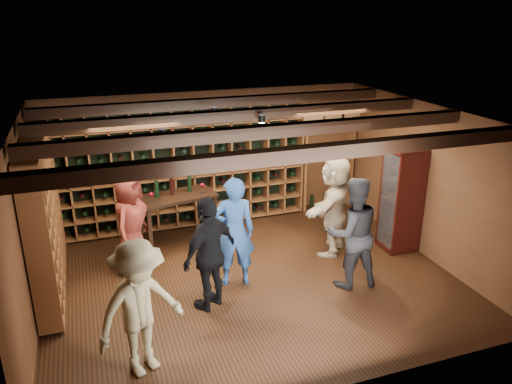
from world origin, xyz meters
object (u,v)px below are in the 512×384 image
object	(u,v)px
guest_woman_black	(210,254)
guest_red_floral	(131,222)
guest_beige	(334,205)
display_cabinet	(401,202)
man_grey_suit	(352,233)
man_blue_shirt	(234,232)
tasting_table	(177,202)
guest_khaki	(140,308)

from	to	relation	value
guest_woman_black	guest_red_floral	bearing A→B (deg)	-90.96
guest_beige	display_cabinet	bearing A→B (deg)	121.23
guest_beige	guest_woman_black	bearing A→B (deg)	-23.67
man_grey_suit	guest_red_floral	distance (m)	3.35
guest_red_floral	guest_beige	xyz separation A→B (m)	(3.24, -0.47, 0.04)
man_blue_shirt	man_grey_suit	bearing A→B (deg)	169.29
tasting_table	guest_woman_black	bearing A→B (deg)	-98.41
display_cabinet	tasting_table	distance (m)	3.77
man_blue_shirt	guest_khaki	xyz separation A→B (m)	(-1.53, -1.51, -0.02)
man_grey_suit	guest_woman_black	distance (m)	2.10
man_blue_shirt	tasting_table	world-z (taller)	man_blue_shirt
man_blue_shirt	guest_woman_black	xyz separation A→B (m)	(-0.49, -0.49, -0.03)
man_blue_shirt	guest_beige	size ratio (longest dim) A/B	0.99
man_blue_shirt	guest_woman_black	distance (m)	0.69
display_cabinet	guest_woman_black	size ratio (longest dim) A/B	1.09
guest_beige	man_grey_suit	bearing A→B (deg)	30.68
guest_khaki	guest_red_floral	bearing A→B (deg)	61.35
guest_red_floral	guest_khaki	size ratio (longest dim) A/B	0.99
man_grey_suit	tasting_table	world-z (taller)	man_grey_suit
man_blue_shirt	man_grey_suit	xyz separation A→B (m)	(1.61, -0.60, 0.00)
display_cabinet	man_grey_suit	size ratio (longest dim) A/B	1.04
man_grey_suit	guest_beige	world-z (taller)	guest_beige
man_blue_shirt	man_grey_suit	distance (m)	1.72
man_grey_suit	guest_red_floral	bearing A→B (deg)	-21.70
guest_woman_black	tasting_table	world-z (taller)	guest_woman_black
guest_beige	man_blue_shirt	bearing A→B (deg)	-31.87
man_blue_shirt	guest_beige	bearing A→B (deg)	-156.42
man_grey_suit	guest_woman_black	xyz separation A→B (m)	(-2.09, 0.11, -0.03)
tasting_table	guest_red_floral	bearing A→B (deg)	-156.58
display_cabinet	tasting_table	size ratio (longest dim) A/B	1.29
guest_khaki	man_grey_suit	bearing A→B (deg)	-8.92
man_blue_shirt	man_grey_suit	world-z (taller)	man_grey_suit
guest_red_floral	guest_beige	world-z (taller)	guest_beige
man_grey_suit	guest_red_floral	size ratio (longest dim) A/B	1.05
display_cabinet	guest_khaki	world-z (taller)	display_cabinet
guest_khaki	guest_beige	bearing A→B (deg)	5.00
man_blue_shirt	guest_red_floral	xyz separation A→B (m)	(-1.38, 0.93, -0.03)
guest_khaki	tasting_table	xyz separation A→B (m)	(0.97, 2.99, 0.02)
man_blue_shirt	guest_red_floral	size ratio (longest dim) A/B	1.04
display_cabinet	guest_red_floral	bearing A→B (deg)	170.42
man_blue_shirt	tasting_table	distance (m)	1.58
guest_woman_black	guest_beige	distance (m)	2.53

